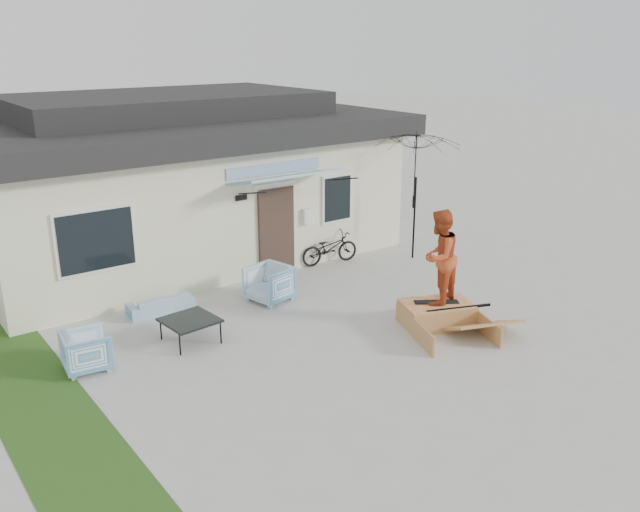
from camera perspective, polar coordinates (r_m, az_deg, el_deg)
ground at (r=12.12m, az=3.98°, el=-8.28°), size 90.00×90.00×0.00m
grass_strip at (r=11.69m, az=-23.27°, el=-10.90°), size 1.40×8.00×0.01m
house at (r=18.01m, az=-12.70°, el=6.74°), size 10.80×8.49×4.10m
loveseat at (r=14.04m, az=-13.50°, el=-3.75°), size 1.37×0.50×0.52m
armchair_left at (r=12.05m, az=-19.37°, el=-7.49°), size 0.78×0.82×0.77m
armchair_right at (r=14.26m, az=-4.37°, el=-2.22°), size 0.94×0.98×0.86m
coffee_table at (r=12.66m, az=-11.02°, el=-6.25°), size 1.00×1.00×0.45m
bicycle at (r=16.54m, az=0.82°, el=0.98°), size 1.59×0.76×0.98m
patio_umbrella at (r=16.81m, az=8.17°, el=5.53°), size 2.35×2.21×2.20m
skate_ramp at (r=13.33m, az=9.95°, el=-4.90°), size 1.88×2.13×0.44m
skateboard at (r=13.28m, az=9.93°, el=-3.85°), size 0.84×0.66×0.05m
skater at (r=12.95m, az=10.16°, el=0.08°), size 1.08×0.95×1.86m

